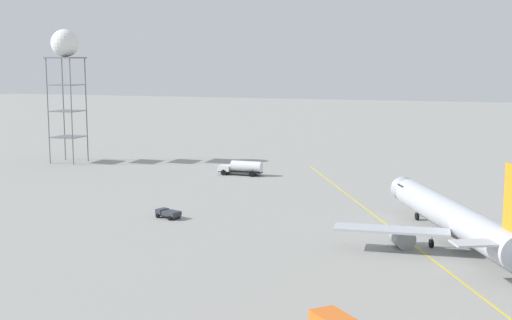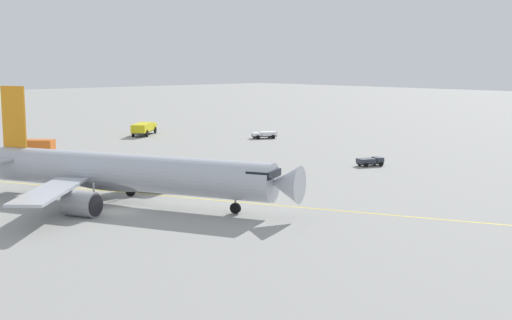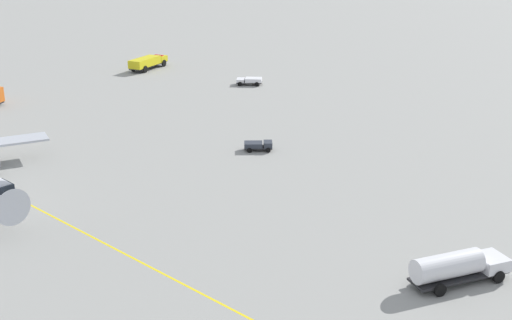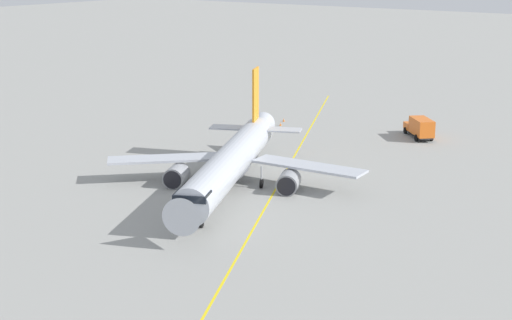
{
  "view_description": "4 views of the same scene",
  "coord_description": "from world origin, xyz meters",
  "px_view_note": "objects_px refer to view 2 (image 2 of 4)",
  "views": [
    {
      "loc": [
        -89.74,
        0.03,
        22.81
      ],
      "look_at": [
        16.73,
        34.74,
        6.38
      ],
      "focal_mm": 48.26,
      "sensor_mm": 36.0,
      "label": 1
    },
    {
      "loc": [
        57.52,
        -34.26,
        14.83
      ],
      "look_at": [
        5.46,
        13.8,
        4.42
      ],
      "focal_mm": 46.69,
      "sensor_mm": 36.0,
      "label": 2
    },
    {
      "loc": [
        77.68,
        9.95,
        28.83
      ],
      "look_at": [
        16.73,
        34.74,
        5.5
      ],
      "focal_mm": 47.34,
      "sensor_mm": 36.0,
      "label": 3
    },
    {
      "loc": [
        64.32,
        54.92,
        26.38
      ],
      "look_at": [
        -5.33,
        4.36,
        3.39
      ],
      "focal_mm": 53.82,
      "sensor_mm": 36.0,
      "label": 4
    }
  ],
  "objects_px": {
    "pushback_tug_truck": "(265,134)",
    "fire_tender_truck": "(144,128)",
    "catering_truck_truck": "(33,149)",
    "baggage_truck_truck": "(370,161)",
    "airliner_main": "(122,174)"
  },
  "relations": [
    {
      "from": "pushback_tug_truck",
      "to": "fire_tender_truck",
      "type": "bearing_deg",
      "value": -29.42
    },
    {
      "from": "catering_truck_truck",
      "to": "fire_tender_truck",
      "type": "bearing_deg",
      "value": -104.47
    },
    {
      "from": "catering_truck_truck",
      "to": "pushback_tug_truck",
      "type": "bearing_deg",
      "value": -137.63
    },
    {
      "from": "fire_tender_truck",
      "to": "baggage_truck_truck",
      "type": "bearing_deg",
      "value": -130.93
    },
    {
      "from": "baggage_truck_truck",
      "to": "fire_tender_truck",
      "type": "bearing_deg",
      "value": 112.09
    },
    {
      "from": "fire_tender_truck",
      "to": "pushback_tug_truck",
      "type": "height_order",
      "value": "fire_tender_truck"
    },
    {
      "from": "airliner_main",
      "to": "baggage_truck_truck",
      "type": "relative_size",
      "value": 9.17
    },
    {
      "from": "fire_tender_truck",
      "to": "airliner_main",
      "type": "bearing_deg",
      "value": -167.38
    },
    {
      "from": "airliner_main",
      "to": "baggage_truck_truck",
      "type": "distance_m",
      "value": 40.08
    },
    {
      "from": "baggage_truck_truck",
      "to": "pushback_tug_truck",
      "type": "bearing_deg",
      "value": 90.92
    },
    {
      "from": "airliner_main",
      "to": "baggage_truck_truck",
      "type": "bearing_deg",
      "value": 62.42
    },
    {
      "from": "catering_truck_truck",
      "to": "pushback_tug_truck",
      "type": "height_order",
      "value": "catering_truck_truck"
    },
    {
      "from": "baggage_truck_truck",
      "to": "fire_tender_truck",
      "type": "xyz_separation_m",
      "value": [
        -56.96,
        -1.27,
        0.83
      ]
    },
    {
      "from": "airliner_main",
      "to": "pushback_tug_truck",
      "type": "xyz_separation_m",
      "value": [
        -33.91,
        52.98,
        -2.36
      ]
    },
    {
      "from": "baggage_truck_truck",
      "to": "fire_tender_truck",
      "type": "height_order",
      "value": "fire_tender_truck"
    }
  ]
}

